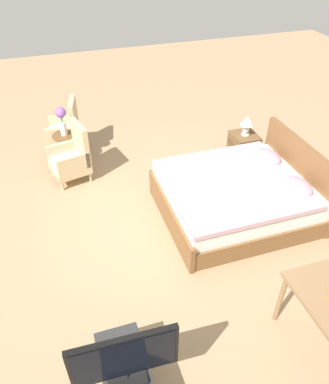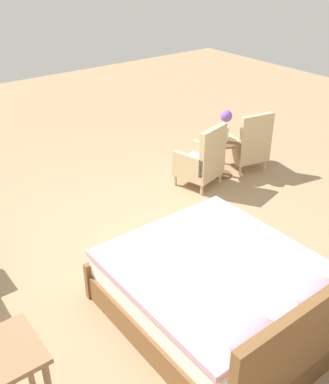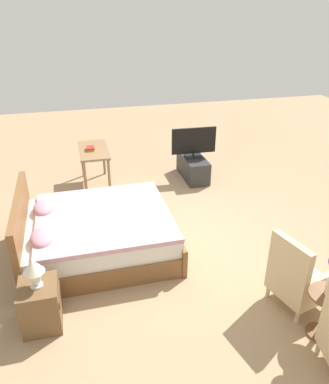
{
  "view_description": "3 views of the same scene",
  "coord_description": "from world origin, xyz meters",
  "views": [
    {
      "loc": [
        3.64,
        -1.17,
        3.53
      ],
      "look_at": [
        0.2,
        -0.07,
        0.73
      ],
      "focal_mm": 35.0,
      "sensor_mm": 36.0,
      "label": 1
    },
    {
      "loc": [
        2.36,
        3.17,
        3.09
      ],
      "look_at": [
        -0.09,
        -0.04,
        0.82
      ],
      "focal_mm": 42.0,
      "sensor_mm": 36.0,
      "label": 2
    },
    {
      "loc": [
        -4.32,
        1.19,
        3.12
      ],
      "look_at": [
        0.19,
        0.05,
        0.75
      ],
      "focal_mm": 35.0,
      "sensor_mm": 36.0,
      "label": 3
    }
  ],
  "objects": [
    {
      "name": "ground_plane",
      "position": [
        0.0,
        0.0,
        0.0
      ],
      "size": [
        16.0,
        16.0,
        0.0
      ],
      "primitive_type": "plane",
      "color": "#A38460"
    },
    {
      "name": "armchair_by_window_right",
      "position": [
        -1.51,
        -1.04,
        0.37
      ],
      "size": [
        0.65,
        0.65,
        0.92
      ],
      "color": "#CCB284",
      "rests_on": "ground_plane"
    },
    {
      "name": "armchair_by_window_left",
      "position": [
        -2.44,
        -1.04,
        0.37
      ],
      "size": [
        0.63,
        0.63,
        0.92
      ],
      "color": "#CCB284",
      "rests_on": "ground_plane"
    },
    {
      "name": "flower_vase",
      "position": [
        -1.97,
        -1.09,
        0.84
      ],
      "size": [
        0.17,
        0.17,
        0.48
      ],
      "color": "silver",
      "rests_on": "side_table"
    },
    {
      "name": "bed",
      "position": [
        0.07,
        1.05,
        0.3
      ],
      "size": [
        1.73,
        2.01,
        0.96
      ],
      "color": "brown",
      "rests_on": "ground_plane"
    },
    {
      "name": "side_table",
      "position": [
        -1.97,
        -1.09,
        0.34
      ],
      "size": [
        0.4,
        0.4,
        0.54
      ],
      "color": "brown",
      "rests_on": "ground_plane"
    }
  ]
}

